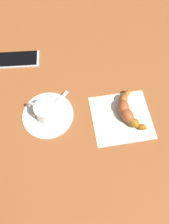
{
  "coord_description": "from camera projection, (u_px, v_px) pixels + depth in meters",
  "views": [
    {
      "loc": [
        0.01,
        0.26,
        0.54
      ],
      "look_at": [
        0.01,
        0.02,
        0.03
      ],
      "focal_mm": 33.17,
      "sensor_mm": 36.0,
      "label": 1
    }
  ],
  "objects": [
    {
      "name": "napkin",
      "position": [
        121.0,
        117.0,
        0.59
      ],
      "size": [
        0.19,
        0.18,
        0.0
      ],
      "primitive_type": "cube",
      "rotation": [
        0.0,
        0.0,
        0.16
      ],
      "color": "silver",
      "rests_on": "ground"
    },
    {
      "name": "ground_plane",
      "position": [
        89.0,
        111.0,
        0.6
      ],
      "size": [
        1.8,
        1.8,
        0.0
      ],
      "primitive_type": "plane",
      "color": "brown"
    },
    {
      "name": "sugar_packet",
      "position": [
        39.0,
        108.0,
        0.59
      ],
      "size": [
        0.04,
        0.06,
        0.01
      ],
      "primitive_type": "cube",
      "rotation": [
        0.0,
        0.0,
        7.49
      ],
      "color": "beige",
      "rests_on": "saucer"
    },
    {
      "name": "croissant",
      "position": [
        127.0,
        111.0,
        0.58
      ],
      "size": [
        0.08,
        0.13,
        0.04
      ],
      "color": "#96591F",
      "rests_on": "napkin"
    },
    {
      "name": "cell_phone",
      "position": [
        17.0,
        59.0,
        0.68
      ],
      "size": [
        0.15,
        0.07,
        0.01
      ],
      "color": "#BBBCBB",
      "rests_on": "ground"
    },
    {
      "name": "teaspoon",
      "position": [
        49.0,
        111.0,
        0.59
      ],
      "size": [
        0.09,
        0.11,
        0.01
      ],
      "color": "silver",
      "rests_on": "saucer"
    },
    {
      "name": "saucer",
      "position": [
        48.0,
        114.0,
        0.59
      ],
      "size": [
        0.15,
        0.15,
        0.01
      ],
      "primitive_type": "cylinder",
      "color": "silver",
      "rests_on": "ground"
    },
    {
      "name": "espresso_cup",
      "position": [
        45.0,
        111.0,
        0.56
      ],
      "size": [
        0.08,
        0.06,
        0.05
      ],
      "color": "silver",
      "rests_on": "saucer"
    }
  ]
}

